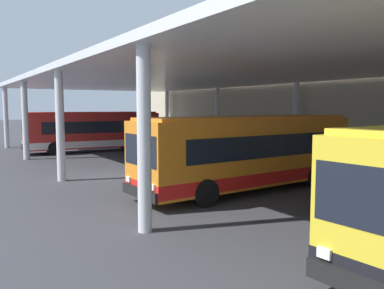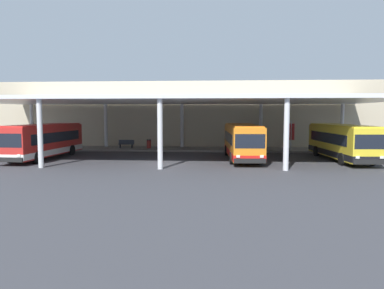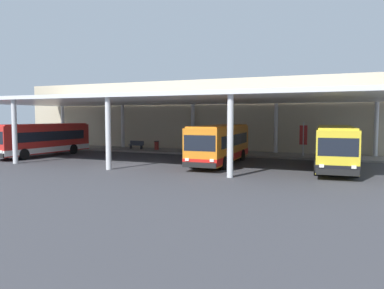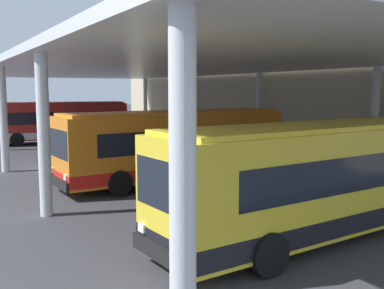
# 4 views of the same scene
# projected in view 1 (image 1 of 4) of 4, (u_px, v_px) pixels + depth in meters

# --- Properties ---
(ground_plane) EXTENTS (200.00, 200.00, 0.00)m
(ground_plane) POSITION_uv_depth(u_px,v_px,m) (111.00, 176.00, 20.48)
(ground_plane) COLOR #3D3D42
(platform_kerb) EXTENTS (42.00, 4.50, 0.18)m
(platform_kerb) POSITION_uv_depth(u_px,v_px,m) (276.00, 158.00, 26.74)
(platform_kerb) COLOR gray
(platform_kerb) RESTS_ON ground
(station_building_facade) EXTENTS (48.00, 1.60, 8.05)m
(station_building_facade) POSITION_uv_depth(u_px,v_px,m) (311.00, 100.00, 28.10)
(station_building_facade) COLOR #C1B293
(station_building_facade) RESTS_ON ground
(canopy_shelter) EXTENTS (40.00, 17.00, 5.55)m
(canopy_shelter) POSITION_uv_depth(u_px,v_px,m) (200.00, 77.00, 22.91)
(canopy_shelter) COLOR silver
(canopy_shelter) RESTS_ON ground
(bus_nearest_bay) EXTENTS (3.18, 10.66, 3.17)m
(bus_nearest_bay) POSITION_uv_depth(u_px,v_px,m) (93.00, 131.00, 31.77)
(bus_nearest_bay) COLOR red
(bus_nearest_bay) RESTS_ON ground
(bus_second_bay) EXTENTS (3.07, 10.64, 3.17)m
(bus_second_bay) POSITION_uv_depth(u_px,v_px,m) (249.00, 152.00, 16.86)
(bus_second_bay) COLOR orange
(bus_second_bay) RESTS_ON ground
(bench_waiting) EXTENTS (1.80, 0.45, 0.92)m
(bench_waiting) POSITION_uv_depth(u_px,v_px,m) (221.00, 143.00, 32.05)
(bench_waiting) COLOR #383D47
(bench_waiting) RESTS_ON platform_kerb
(trash_bin) EXTENTS (0.52, 0.52, 0.98)m
(trash_bin) POSITION_uv_depth(u_px,v_px,m) (242.00, 145.00, 29.75)
(trash_bin) COLOR maroon
(trash_bin) RESTS_ON platform_kerb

